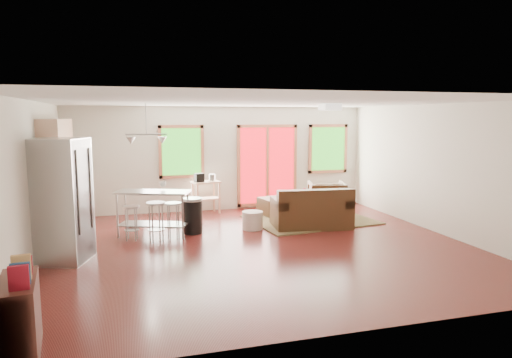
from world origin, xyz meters
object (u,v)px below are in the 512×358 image
object	(u,v)px
rug	(310,220)
ottoman	(274,207)
kitchen_cart	(205,186)
coffee_table	(324,205)
island	(153,205)
loveseat	(312,212)
armchair	(327,196)
refrigerator	(61,200)

from	to	relation	value
rug	ottoman	size ratio (longest dim) A/B	4.21
kitchen_cart	ottoman	bearing A→B (deg)	-21.76
coffee_table	rug	bearing A→B (deg)	-175.89
coffee_table	island	size ratio (longest dim) A/B	0.71
ottoman	coffee_table	bearing A→B (deg)	-36.15
loveseat	coffee_table	distance (m)	0.89
rug	kitchen_cart	xyz separation A→B (m)	(-2.18, 1.37, 0.67)
loveseat	ottoman	size ratio (longest dim) A/B	2.72
island	kitchen_cart	world-z (taller)	kitchen_cart
armchair	kitchen_cart	size ratio (longest dim) A/B	0.87
armchair	refrigerator	distance (m)	6.15
ottoman	island	size ratio (longest dim) A/B	0.41
coffee_table	armchair	size ratio (longest dim) A/B	1.26
loveseat	coffee_table	bearing A→B (deg)	54.08
loveseat	ottoman	xyz separation A→B (m)	(-0.39, 1.38, -0.13)
rug	ottoman	bearing A→B (deg)	129.88
rug	island	world-z (taller)	island
rug	armchair	distance (m)	0.99
ottoman	refrigerator	size ratio (longest dim) A/B	0.31
refrigerator	kitchen_cart	size ratio (longest dim) A/B	2.00
loveseat	coffee_table	xyz separation A→B (m)	(0.59, 0.66, -0.00)
kitchen_cart	armchair	bearing A→B (deg)	-15.32
loveseat	armchair	world-z (taller)	armchair
loveseat	kitchen_cart	bearing A→B (deg)	140.35
refrigerator	kitchen_cart	xyz separation A→B (m)	(2.85, 3.01, -0.32)
rug	refrigerator	size ratio (longest dim) A/B	1.32
ottoman	island	bearing A→B (deg)	-157.68
loveseat	refrigerator	bearing A→B (deg)	-161.97
coffee_table	refrigerator	bearing A→B (deg)	-162.77
island	refrigerator	bearing A→B (deg)	-141.48
loveseat	ottoman	distance (m)	1.44
island	armchair	bearing A→B (deg)	13.79
coffee_table	kitchen_cart	bearing A→B (deg)	152.19
coffee_table	refrigerator	world-z (taller)	refrigerator
island	rug	bearing A→B (deg)	7.16
coffee_table	armchair	distance (m)	0.65
loveseat	ottoman	bearing A→B (deg)	111.92
rug	refrigerator	bearing A→B (deg)	-161.87
ottoman	kitchen_cart	distance (m)	1.74
rug	kitchen_cart	world-z (taller)	kitchen_cart
coffee_table	ottoman	distance (m)	1.23
rug	refrigerator	world-z (taller)	refrigerator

